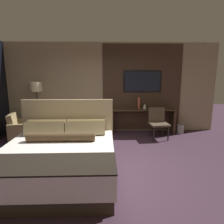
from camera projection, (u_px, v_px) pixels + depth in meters
ground_plane at (103, 167)px, 4.06m from camera, size 16.00×16.00×0.00m
wall_back_tv_panel at (109, 88)px, 6.34m from camera, size 7.20×0.09×2.80m
bed at (60, 157)px, 3.68m from camera, size 2.01×2.15×1.30m
desk at (142, 116)px, 6.29m from camera, size 1.98×0.46×0.78m
tv at (142, 81)px, 6.26m from camera, size 1.18×0.04×0.66m
desk_chair at (158, 120)px, 5.78m from camera, size 0.57×0.57×0.88m
armchair_by_window at (24, 131)px, 5.61m from camera, size 0.89×0.91×0.78m
floor_lamp at (36, 91)px, 5.95m from camera, size 0.34×0.34×1.61m
vase_tall at (139, 103)px, 6.21m from camera, size 0.08×0.08×0.35m
vase_short at (145, 106)px, 6.25m from camera, size 0.11×0.11×0.16m
waste_bin at (180, 129)px, 6.28m from camera, size 0.22×0.22×0.28m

